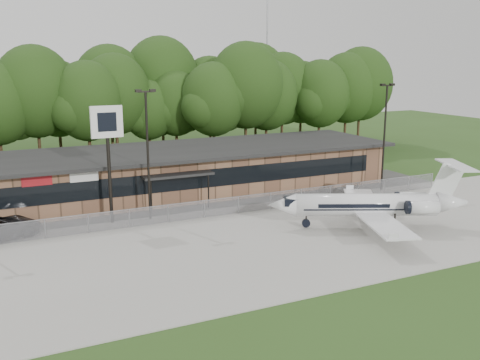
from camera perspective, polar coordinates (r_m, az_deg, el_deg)
ground at (r=30.74m, az=8.44°, el=-11.24°), size 160.00×160.00×0.00m
apron at (r=37.15m, az=1.60°, el=-6.73°), size 64.00×18.00×0.08m
parking_lot at (r=47.23m, az=-4.69°, el=-2.50°), size 50.00×9.00×0.06m
terminal at (r=50.81m, az=-6.49°, el=1.04°), size 41.00×11.65×4.30m
fence at (r=43.00m, az=-2.60°, el=-2.98°), size 46.00×0.04×1.52m
treeline at (r=67.32m, az=-11.62°, el=8.31°), size 72.00×12.00×15.00m
radio_mast at (r=80.66m, az=2.88°, el=12.80°), size 0.20×0.20×25.00m
light_pole_mid at (r=41.70m, az=-9.84°, el=3.67°), size 1.55×0.30×10.23m
light_pole_right at (r=52.58m, az=15.18°, el=5.27°), size 1.55×0.30×10.23m
business_jet at (r=40.99m, az=13.98°, el=-2.65°), size 14.56×12.98×5.04m
pole_sign at (r=41.18m, az=-13.97°, el=4.74°), size 2.39×0.37×9.08m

